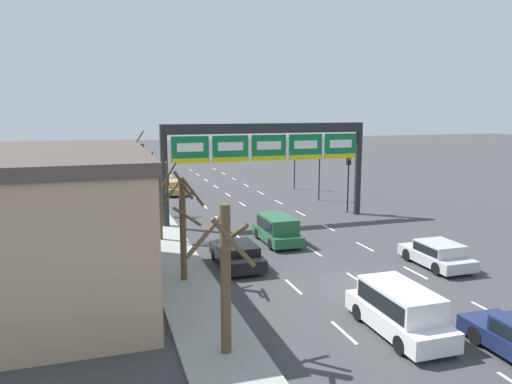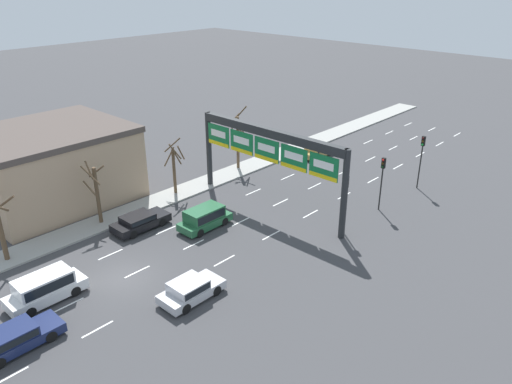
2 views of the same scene
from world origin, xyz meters
name	(u,v)px [view 1 (image 1 of 2)]	position (x,y,z in m)	size (l,w,h in m)	color
ground_plane	(367,286)	(0.00, 0.00, 0.00)	(220.00, 220.00, 0.00)	#3D3D3F
sidewalk_left	(198,305)	(-8.00, 0.00, 0.07)	(2.80, 110.00, 0.15)	#999993
lane_dashes	(271,223)	(0.00, 13.50, 0.01)	(6.72, 67.00, 0.01)	white
sign_gantry	(268,145)	(0.00, 14.37, 5.55)	(15.30, 0.70, 7.10)	#232628
building_near	(14,228)	(-15.15, 2.97, 3.24)	(10.92, 12.63, 6.46)	tan
suv_white	(399,308)	(-1.41, -4.65, 0.99)	(1.90, 4.76, 1.78)	silver
car_black	(237,253)	(-4.98, 4.78, 0.68)	(1.98, 4.56, 1.25)	black
car_gold	(175,186)	(-4.75, 27.98, 0.72)	(1.98, 4.77, 1.33)	#A88947
car_silver	(438,253)	(4.97, 1.51, 0.72)	(1.99, 4.14, 1.33)	#B7B7BC
suv_green	(277,228)	(-1.40, 8.39, 0.94)	(1.91, 4.35, 1.68)	#235B38
traffic_light_near_gantry	(295,154)	(7.29, 27.14, 3.59)	(0.30, 0.35, 5.05)	black
traffic_light_mid_block	(349,171)	(7.00, 15.21, 3.34)	(0.30, 0.35, 4.69)	black
traffic_light_far_end	(320,163)	(7.02, 20.62, 3.34)	(0.30, 0.35, 4.68)	black
tree_bare_closest	(143,172)	(-8.43, 19.24, 3.31)	(1.96, 1.98, 6.29)	brown
tree_bare_second	(160,197)	(-8.16, 10.94, 2.80)	(2.18, 1.80, 4.97)	brown
tree_bare_third	(225,272)	(-7.88, -4.36, 2.93)	(2.13, 2.16, 5.03)	brown
tree_bare_furthest	(183,224)	(-8.02, 3.08, 2.88)	(1.96, 1.96, 5.28)	brown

